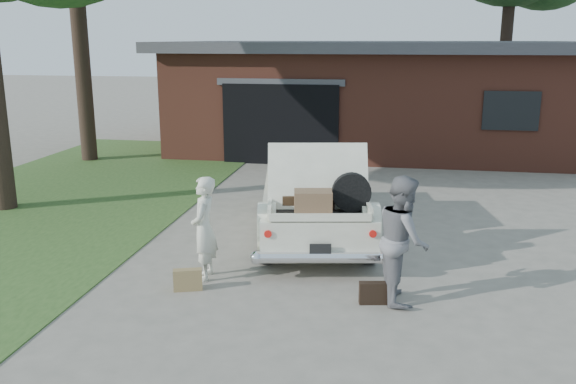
# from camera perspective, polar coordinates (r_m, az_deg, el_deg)

# --- Properties ---
(ground) EXTENTS (90.00, 90.00, 0.00)m
(ground) POSITION_cam_1_polar(r_m,az_deg,el_deg) (9.16, -0.65, -7.60)
(ground) COLOR gray
(ground) RESTS_ON ground
(grass_strip) EXTENTS (6.00, 16.00, 0.02)m
(grass_strip) POSITION_cam_1_polar(r_m,az_deg,el_deg) (13.80, -21.27, -1.01)
(grass_strip) COLOR #2D4C1E
(grass_strip) RESTS_ON ground
(house) EXTENTS (12.80, 7.80, 3.30)m
(house) POSITION_cam_1_polar(r_m,az_deg,el_deg) (19.91, 8.30, 9.07)
(house) COLOR brown
(house) RESTS_ON ground
(sedan) EXTENTS (2.58, 4.91, 1.84)m
(sedan) POSITION_cam_1_polar(r_m,az_deg,el_deg) (10.80, 2.40, -0.36)
(sedan) COLOR white
(sedan) RESTS_ON ground
(woman_left) EXTENTS (0.41, 0.58, 1.51)m
(woman_left) POSITION_cam_1_polar(r_m,az_deg,el_deg) (8.81, -7.87, -3.40)
(woman_left) COLOR beige
(woman_left) RESTS_ON ground
(woman_right) EXTENTS (0.77, 0.92, 1.70)m
(woman_right) POSITION_cam_1_polar(r_m,az_deg,el_deg) (8.13, 10.70, -4.35)
(woman_right) COLOR slate
(woman_right) RESTS_ON ground
(suitcase_left) EXTENTS (0.42, 0.24, 0.31)m
(suitcase_left) POSITION_cam_1_polar(r_m,az_deg,el_deg) (8.63, -9.36, -8.11)
(suitcase_left) COLOR #987F4D
(suitcase_left) RESTS_ON ground
(suitcase_right) EXTENTS (0.40, 0.19, 0.30)m
(suitcase_right) POSITION_cam_1_polar(r_m,az_deg,el_deg) (8.19, 8.03, -9.34)
(suitcase_right) COLOR black
(suitcase_right) RESTS_ON ground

